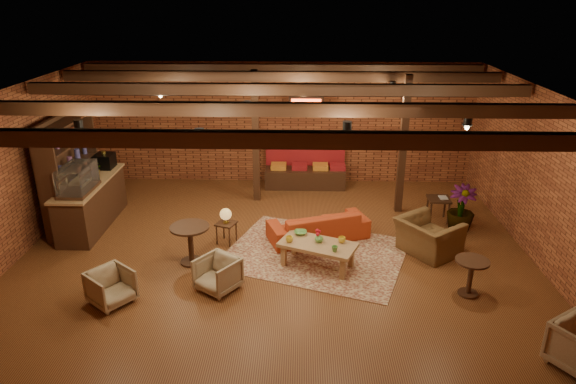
{
  "coord_description": "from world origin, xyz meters",
  "views": [
    {
      "loc": [
        0.5,
        -9.25,
        4.9
      ],
      "look_at": [
        0.24,
        0.2,
        1.16
      ],
      "focal_mm": 32.0,
      "sensor_mm": 36.0,
      "label": 1
    }
  ],
  "objects_px": {
    "round_table_left": "(190,238)",
    "armchair_a": "(111,285)",
    "side_table_book": "(439,200)",
    "round_table_right": "(471,272)",
    "plant_tall": "(467,163)",
    "armchair_b": "(217,273)",
    "sofa": "(318,225)",
    "side_table_lamp": "(226,217)",
    "armchair_right": "(429,231)",
    "coffee_table": "(317,246)"
  },
  "relations": [
    {
      "from": "side_table_lamp",
      "to": "plant_tall",
      "type": "distance_m",
      "value": 5.12
    },
    {
      "from": "side_table_lamp",
      "to": "armchair_a",
      "type": "distance_m",
      "value": 2.77
    },
    {
      "from": "side_table_lamp",
      "to": "armchair_right",
      "type": "bearing_deg",
      "value": -4.81
    },
    {
      "from": "coffee_table",
      "to": "side_table_lamp",
      "type": "height_order",
      "value": "side_table_lamp"
    },
    {
      "from": "sofa",
      "to": "plant_tall",
      "type": "height_order",
      "value": "plant_tall"
    },
    {
      "from": "side_table_book",
      "to": "plant_tall",
      "type": "relative_size",
      "value": 0.18
    },
    {
      "from": "armchair_right",
      "to": "side_table_book",
      "type": "distance_m",
      "value": 1.67
    },
    {
      "from": "coffee_table",
      "to": "plant_tall",
      "type": "relative_size",
      "value": 0.51
    },
    {
      "from": "sofa",
      "to": "round_table_right",
      "type": "distance_m",
      "value": 3.27
    },
    {
      "from": "plant_tall",
      "to": "round_table_left",
      "type": "bearing_deg",
      "value": -164.14
    },
    {
      "from": "armchair_right",
      "to": "round_table_right",
      "type": "distance_m",
      "value": 1.53
    },
    {
      "from": "round_table_left",
      "to": "armchair_a",
      "type": "height_order",
      "value": "round_table_left"
    },
    {
      "from": "sofa",
      "to": "round_table_right",
      "type": "height_order",
      "value": "round_table_right"
    },
    {
      "from": "round_table_right",
      "to": "coffee_table",
      "type": "bearing_deg",
      "value": 160.6
    },
    {
      "from": "coffee_table",
      "to": "armchair_a",
      "type": "distance_m",
      "value": 3.7
    },
    {
      "from": "armchair_b",
      "to": "side_table_book",
      "type": "xyz_separation_m",
      "value": [
        4.53,
        3.01,
        0.17
      ]
    },
    {
      "from": "side_table_lamp",
      "to": "round_table_right",
      "type": "bearing_deg",
      "value": -22.37
    },
    {
      "from": "coffee_table",
      "to": "round_table_left",
      "type": "xyz_separation_m",
      "value": [
        -2.4,
        0.06,
        0.09
      ]
    },
    {
      "from": "side_table_lamp",
      "to": "side_table_book",
      "type": "bearing_deg",
      "value": 14.9
    },
    {
      "from": "armchair_b",
      "to": "plant_tall",
      "type": "height_order",
      "value": "plant_tall"
    },
    {
      "from": "round_table_right",
      "to": "plant_tall",
      "type": "relative_size",
      "value": 0.22
    },
    {
      "from": "coffee_table",
      "to": "armchair_b",
      "type": "distance_m",
      "value": 1.96
    },
    {
      "from": "coffee_table",
      "to": "round_table_left",
      "type": "relative_size",
      "value": 2.04
    },
    {
      "from": "plant_tall",
      "to": "armchair_b",
      "type": "bearing_deg",
      "value": -152.88
    },
    {
      "from": "sofa",
      "to": "side_table_lamp",
      "type": "height_order",
      "value": "side_table_lamp"
    },
    {
      "from": "side_table_lamp",
      "to": "sofa",
      "type": "bearing_deg",
      "value": 7.53
    },
    {
      "from": "round_table_left",
      "to": "armchair_right",
      "type": "xyz_separation_m",
      "value": [
        4.61,
        0.51,
        -0.04
      ]
    },
    {
      "from": "armchair_right",
      "to": "plant_tall",
      "type": "xyz_separation_m",
      "value": [
        0.93,
        1.06,
        1.06
      ]
    },
    {
      "from": "sofa",
      "to": "side_table_book",
      "type": "bearing_deg",
      "value": 179.5
    },
    {
      "from": "side_table_lamp",
      "to": "armchair_b",
      "type": "height_order",
      "value": "side_table_lamp"
    },
    {
      "from": "armchair_b",
      "to": "plant_tall",
      "type": "relative_size",
      "value": 0.21
    },
    {
      "from": "round_table_left",
      "to": "plant_tall",
      "type": "xyz_separation_m",
      "value": [
        5.53,
        1.57,
        1.02
      ]
    },
    {
      "from": "round_table_right",
      "to": "armchair_right",
      "type": "bearing_deg",
      "value": 104.27
    },
    {
      "from": "coffee_table",
      "to": "armchair_b",
      "type": "bearing_deg",
      "value": -153.57
    },
    {
      "from": "side_table_lamp",
      "to": "plant_tall",
      "type": "height_order",
      "value": "plant_tall"
    },
    {
      "from": "sofa",
      "to": "round_table_left",
      "type": "bearing_deg",
      "value": 3.95
    },
    {
      "from": "side_table_book",
      "to": "armchair_a",
      "type": "bearing_deg",
      "value": -150.94
    },
    {
      "from": "round_table_left",
      "to": "armchair_b",
      "type": "relative_size",
      "value": 1.16
    },
    {
      "from": "round_table_left",
      "to": "plant_tall",
      "type": "distance_m",
      "value": 5.84
    },
    {
      "from": "armchair_right",
      "to": "plant_tall",
      "type": "bearing_deg",
      "value": -77.32
    },
    {
      "from": "coffee_table",
      "to": "armchair_b",
      "type": "xyz_separation_m",
      "value": [
        -1.75,
        -0.87,
        -0.1
      ]
    },
    {
      "from": "side_table_lamp",
      "to": "round_table_left",
      "type": "xyz_separation_m",
      "value": [
        -0.56,
        -0.85,
        -0.06
      ]
    },
    {
      "from": "side_table_lamp",
      "to": "round_table_right",
      "type": "distance_m",
      "value": 4.79
    },
    {
      "from": "side_table_lamp",
      "to": "armchair_right",
      "type": "relative_size",
      "value": 0.7
    },
    {
      "from": "sofa",
      "to": "side_table_lamp",
      "type": "relative_size",
      "value": 2.7
    },
    {
      "from": "sofa",
      "to": "coffee_table",
      "type": "relative_size",
      "value": 1.32
    },
    {
      "from": "side_table_book",
      "to": "coffee_table",
      "type": "bearing_deg",
      "value": -142.41
    },
    {
      "from": "armchair_a",
      "to": "side_table_book",
      "type": "bearing_deg",
      "value": -22.07
    },
    {
      "from": "coffee_table",
      "to": "round_table_right",
      "type": "height_order",
      "value": "coffee_table"
    },
    {
      "from": "armchair_a",
      "to": "armchair_right",
      "type": "distance_m",
      "value": 5.98
    }
  ]
}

